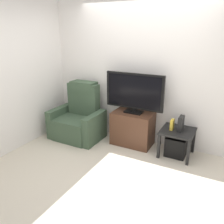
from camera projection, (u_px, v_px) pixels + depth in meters
name	position (u px, v px, depth m)	size (l,w,h in m)	color
ground_plane	(115.00, 166.00, 3.71)	(6.40, 6.40, 0.00)	beige
wall_back	(144.00, 73.00, 4.22)	(6.40, 0.06, 2.60)	silver
wall_side	(20.00, 74.00, 4.11)	(0.06, 4.48, 2.60)	silver
tv_stand	(133.00, 128.00, 4.35)	(0.74, 0.45, 0.62)	#4C2D1E
television	(134.00, 92.00, 4.14)	(1.07, 0.20, 0.72)	black
recliner_armchair	(79.00, 119.00, 4.64)	(0.98, 0.78, 1.08)	#384C38
side_table	(178.00, 134.00, 3.93)	(0.54, 0.54, 0.46)	black
subwoofer_box	(176.00, 146.00, 4.00)	(0.34, 0.34, 0.34)	black
book_upright	(172.00, 125.00, 3.90)	(0.05, 0.12, 0.18)	gold
game_console	(181.00, 123.00, 3.86)	(0.07, 0.20, 0.25)	black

